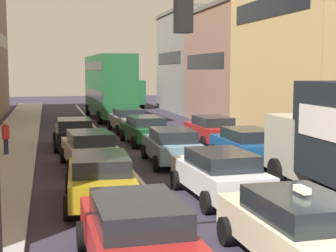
{
  "coord_description": "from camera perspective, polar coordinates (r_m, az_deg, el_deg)",
  "views": [
    {
      "loc": [
        -4.84,
        -8.25,
        3.89
      ],
      "look_at": [
        0.0,
        12.0,
        1.6
      ],
      "focal_mm": 54.07,
      "sensor_mm": 36.0,
      "label": 1
    }
  ],
  "objects": [
    {
      "name": "wagon_right_lane_far",
      "position": [
        26.83,
        4.95,
        -0.37
      ],
      "size": [
        2.13,
        4.34,
        1.49
      ],
      "rotation": [
        0.0,
        0.0,
        1.59
      ],
      "color": "#A51E1E",
      "rests_on": "ground"
    },
    {
      "name": "hatchback_centre_lane_third",
      "position": [
        21.0,
        0.44,
        -2.19
      ],
      "size": [
        2.16,
        4.35,
        1.49
      ],
      "rotation": [
        0.0,
        0.0,
        1.54
      ],
      "color": "#759EB7",
      "rests_on": "ground"
    },
    {
      "name": "sidewalk_left",
      "position": [
        28.57,
        -17.05,
        -1.68
      ],
      "size": [
        2.6,
        64.0,
        0.14
      ],
      "primitive_type": "cube",
      "color": "#A3A3A3",
      "rests_on": "ground"
    },
    {
      "name": "bus_far_queue_secondary",
      "position": [
        55.39,
        -4.71,
        4.06
      ],
      "size": [
        2.95,
        10.54,
        2.9
      ],
      "rotation": [
        0.0,
        0.0,
        1.55
      ],
      "color": "#1E6033",
      "rests_on": "ground"
    },
    {
      "name": "sedan_left_lane_third",
      "position": [
        20.41,
        -8.83,
        -2.52
      ],
      "size": [
        2.3,
        4.41,
        1.49
      ],
      "rotation": [
        0.0,
        0.0,
        1.64
      ],
      "color": "beige",
      "rests_on": "ground"
    },
    {
      "name": "traffic_light_pole",
      "position": [
        8.48,
        -10.86,
        5.65
      ],
      "size": [
        3.58,
        0.38,
        5.5
      ],
      "color": "#2D2D33",
      "rests_on": "ground"
    },
    {
      "name": "pedestrian_near_kerb",
      "position": [
        23.89,
        -17.83,
        -1.1
      ],
      "size": [
        0.34,
        0.53,
        1.66
      ],
      "rotation": [
        0.0,
        0.0,
        6.09
      ],
      "color": "#262D47",
      "rests_on": "ground"
    },
    {
      "name": "sedan_right_lane_behind_truck",
      "position": [
        21.39,
        8.82,
        -2.11
      ],
      "size": [
        2.07,
        4.3,
        1.49
      ],
      "rotation": [
        0.0,
        0.0,
        1.57
      ],
      "color": "#194C8C",
      "rests_on": "ground"
    },
    {
      "name": "sedan_centre_lane_fifth",
      "position": [
        32.19,
        -4.55,
        0.74
      ],
      "size": [
        2.25,
        4.39,
        1.49
      ],
      "rotation": [
        0.0,
        0.0,
        1.62
      ],
      "color": "gray",
      "rests_on": "ground"
    },
    {
      "name": "sedan_left_lane_front",
      "position": [
        9.91,
        -3.58,
        -11.94
      ],
      "size": [
        2.1,
        4.32,
        1.49
      ],
      "rotation": [
        0.0,
        0.0,
        1.58
      ],
      "color": "#A51E1E",
      "rests_on": "ground"
    },
    {
      "name": "sedan_centre_lane_second",
      "position": [
        15.43,
        5.83,
        -5.32
      ],
      "size": [
        2.2,
        4.37,
        1.49
      ],
      "rotation": [
        0.0,
        0.0,
        1.61
      ],
      "color": "silver",
      "rests_on": "ground"
    },
    {
      "name": "taxi_centre_lane_front",
      "position": [
        10.52,
        14.35,
        -11.03
      ],
      "size": [
        2.11,
        4.32,
        1.66
      ],
      "rotation": [
        0.0,
        0.0,
        1.58
      ],
      "color": "beige",
      "rests_on": "ground"
    },
    {
      "name": "building_row_right",
      "position": [
        32.28,
        13.93,
        9.13
      ],
      "size": [
        7.2,
        43.9,
        13.29
      ],
      "rotation": [
        0.0,
        0.0,
        -1.57
      ],
      "color": "gray",
      "rests_on": "ground"
    },
    {
      "name": "lane_stripe_left",
      "position": [
        28.69,
        -7.03,
        -1.55
      ],
      "size": [
        0.16,
        60.0,
        0.01
      ],
      "primitive_type": "cube",
      "color": "silver",
      "rests_on": "ground"
    },
    {
      "name": "bus_mid_queue_primary",
      "position": [
        40.26,
        -6.68,
        4.73
      ],
      "size": [
        3.14,
        10.6,
        5.06
      ],
      "rotation": [
        0.0,
        0.0,
        1.61
      ],
      "color": "#1E6033",
      "rests_on": "ground"
    },
    {
      "name": "lane_stripe_right",
      "position": [
        29.26,
        -0.4,
        -1.35
      ],
      "size": [
        0.16,
        60.0,
        0.01
      ],
      "primitive_type": "cube",
      "color": "silver",
      "rests_on": "ground"
    },
    {
      "name": "wagon_left_lane_second",
      "position": [
        14.87,
        -7.64,
        -5.79
      ],
      "size": [
        2.25,
        4.39,
        1.49
      ],
      "rotation": [
        0.0,
        0.0,
        1.52
      ],
      "color": "#B29319",
      "rests_on": "ground"
    },
    {
      "name": "sedan_left_lane_fourth",
      "position": [
        25.86,
        -10.54,
        -0.7
      ],
      "size": [
        2.06,
        4.3,
        1.49
      ],
      "rotation": [
        0.0,
        0.0,
        1.57
      ],
      "color": "black",
      "rests_on": "ground"
    },
    {
      "name": "coupe_centre_lane_fourth",
      "position": [
        26.78,
        -2.61,
        -0.36
      ],
      "size": [
        2.25,
        4.39,
        1.49
      ],
      "rotation": [
        0.0,
        0.0,
        1.63
      ],
      "color": "#19592D",
      "rests_on": "ground"
    }
  ]
}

